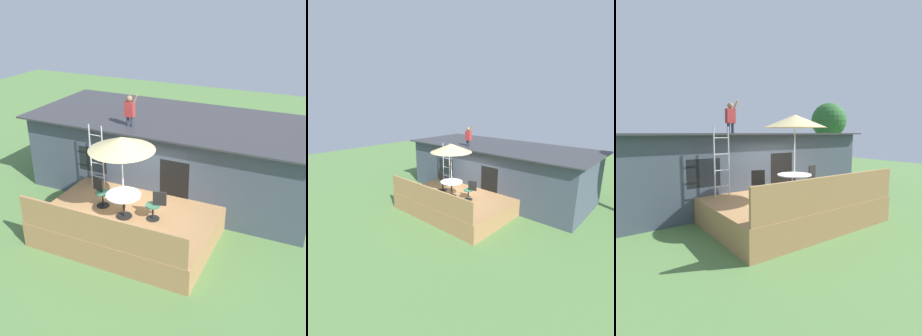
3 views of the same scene
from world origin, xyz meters
TOP-DOWN VIEW (x-y plane):
  - ground_plane at (0.00, 0.00)m, footprint 40.00×40.00m
  - house at (-0.00, 3.60)m, footprint 10.50×4.50m
  - deck at (0.00, 0.00)m, footprint 5.19×3.50m
  - deck_railing at (0.00, -1.70)m, footprint 5.09×0.08m
  - patio_table at (-0.05, -0.19)m, footprint 1.04×1.04m
  - patio_umbrella at (-0.05, -0.19)m, footprint 1.90×1.90m
  - step_ladder at (-1.81, 1.21)m, footprint 0.52×0.04m
  - person_figure at (-1.00, 2.14)m, footprint 0.47×0.20m
  - patio_chair_left at (-1.03, 0.12)m, footprint 0.61×0.44m
  - patio_chair_right at (0.85, 0.07)m, footprint 0.61×0.44m

SIDE VIEW (x-z plane):
  - ground_plane at x=0.00m, z-range 0.00..0.00m
  - deck at x=0.00m, z-range 0.00..0.80m
  - deck_railing at x=0.00m, z-range 0.80..1.70m
  - patio_chair_left at x=-1.03m, z-range 0.80..1.72m
  - patio_chair_right at x=0.85m, z-range 0.80..1.72m
  - patio_table at x=-0.05m, z-range 1.01..1.76m
  - house at x=0.00m, z-range 0.01..2.80m
  - step_ladder at x=-1.81m, z-range 0.80..3.00m
  - patio_umbrella at x=-0.05m, z-range 1.88..4.42m
  - person_figure at x=-1.00m, z-range 2.84..3.95m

